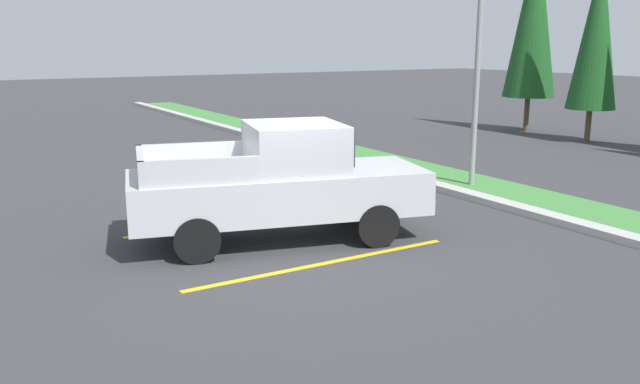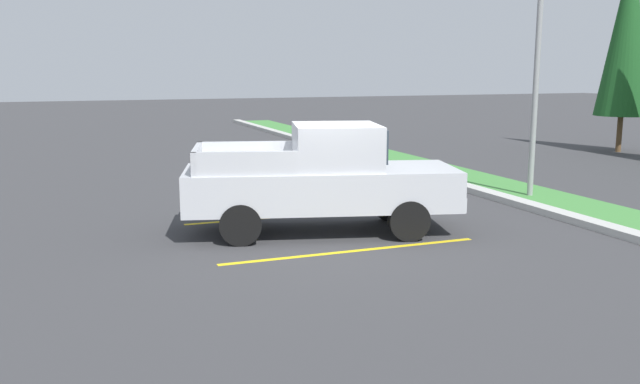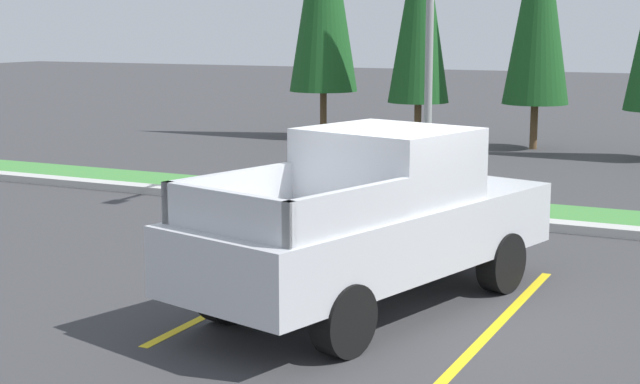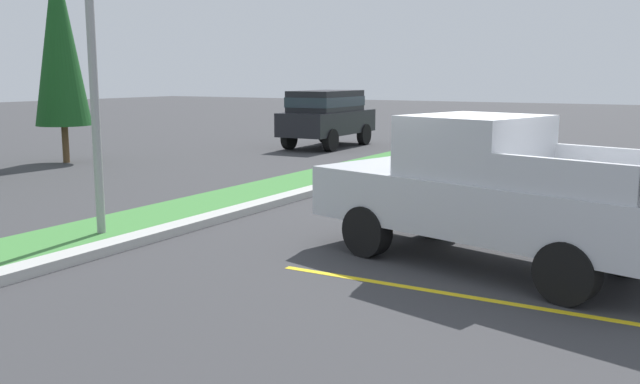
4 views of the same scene
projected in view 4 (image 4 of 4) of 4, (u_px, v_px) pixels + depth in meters
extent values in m
plane|color=#38383A|center=(479.00, 258.00, 10.19)|extent=(120.00, 120.00, 0.00)
cube|color=yellow|center=(451.00, 294.00, 8.52)|extent=(0.12, 4.80, 0.01)
cube|color=yellow|center=(517.00, 242.00, 11.16)|extent=(0.12, 4.80, 0.01)
cube|color=#B2B2AD|center=(211.00, 219.00, 12.66)|extent=(56.00, 0.40, 0.15)
cube|color=#42843D|center=(166.00, 215.00, 13.21)|extent=(56.00, 1.80, 0.06)
cylinder|color=black|center=(367.00, 231.00, 10.27)|extent=(0.47, 0.81, 0.76)
cylinder|color=black|center=(435.00, 215.00, 11.45)|extent=(0.47, 0.81, 0.76)
cylinder|color=black|center=(567.00, 272.00, 8.10)|extent=(0.47, 0.81, 0.76)
cylinder|color=black|center=(626.00, 247.00, 9.29)|extent=(0.47, 0.81, 0.76)
cube|color=silver|center=(491.00, 204.00, 9.69)|extent=(3.17, 5.51, 0.76)
cube|color=silver|center=(475.00, 145.00, 9.77)|extent=(2.11, 2.00, 0.84)
cube|color=#2D3842|center=(428.00, 138.00, 10.34)|extent=(1.58, 0.47, 0.63)
cube|color=silver|center=(564.00, 178.00, 7.99)|extent=(0.58, 1.86, 0.44)
cube|color=silver|center=(624.00, 165.00, 9.17)|extent=(0.58, 1.86, 0.44)
cube|color=silver|center=(356.00, 198.00, 11.51)|extent=(1.79, 0.62, 0.28)
cylinder|color=black|center=(325.00, 133.00, 27.67)|extent=(0.81, 0.28, 0.80)
cylinder|color=black|center=(364.00, 134.00, 26.88)|extent=(0.81, 0.28, 0.80)
cylinder|color=black|center=(289.00, 138.00, 25.24)|extent=(0.81, 0.28, 0.80)
cylinder|color=black|center=(331.00, 140.00, 24.45)|extent=(0.81, 0.28, 0.80)
cube|color=black|center=(328.00, 122.00, 25.97)|extent=(4.65, 1.98, 0.84)
cube|color=black|center=(326.00, 101.00, 25.71)|extent=(3.15, 1.78, 0.76)
cube|color=#2D3842|center=(326.00, 101.00, 25.72)|extent=(3.19, 1.82, 0.36)
cylinder|color=gray|center=(90.00, 22.00, 11.03)|extent=(0.14, 0.14, 6.96)
cylinder|color=brown|center=(66.00, 144.00, 21.34)|extent=(0.20, 0.20, 1.15)
cone|color=#194C1E|center=(59.00, 38.00, 20.81)|extent=(1.65, 1.65, 5.22)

